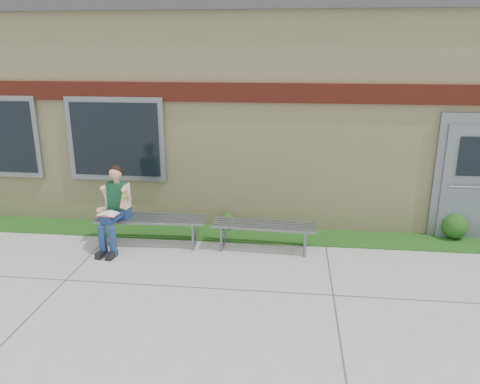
# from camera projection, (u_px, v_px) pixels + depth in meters

# --- Properties ---
(ground) EXTENTS (80.00, 80.00, 0.00)m
(ground) POSITION_uv_depth(u_px,v_px,m) (261.00, 310.00, 6.28)
(ground) COLOR #9E9E99
(ground) RESTS_ON ground
(grass_strip) EXTENTS (16.00, 0.80, 0.02)m
(grass_strip) POSITION_uv_depth(u_px,v_px,m) (271.00, 235.00, 8.75)
(grass_strip) COLOR #144412
(grass_strip) RESTS_ON ground
(school_building) EXTENTS (16.20, 6.22, 4.20)m
(school_building) POSITION_uv_depth(u_px,v_px,m) (279.00, 102.00, 11.34)
(school_building) COLOR beige
(school_building) RESTS_ON ground
(bench_left) EXTENTS (1.95, 0.63, 0.50)m
(bench_left) POSITION_uv_depth(u_px,v_px,m) (151.00, 223.00, 8.29)
(bench_left) COLOR slate
(bench_left) RESTS_ON ground
(bench_right) EXTENTS (1.81, 0.58, 0.47)m
(bench_right) POSITION_uv_depth(u_px,v_px,m) (264.00, 230.00, 8.08)
(bench_right) COLOR slate
(bench_right) RESTS_ON ground
(girl) EXTENTS (0.52, 0.89, 1.46)m
(girl) POSITION_uv_depth(u_px,v_px,m) (115.00, 206.00, 8.03)
(girl) COLOR navy
(girl) RESTS_ON ground
(shrub_mid) EXTENTS (0.30, 0.30, 0.30)m
(shrub_mid) POSITION_uv_depth(u_px,v_px,m) (228.00, 221.00, 9.03)
(shrub_mid) COLOR #144412
(shrub_mid) RESTS_ON grass_strip
(shrub_east) EXTENTS (0.46, 0.46, 0.46)m
(shrub_east) POSITION_uv_depth(u_px,v_px,m) (455.00, 226.00, 8.55)
(shrub_east) COLOR #144412
(shrub_east) RESTS_ON grass_strip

